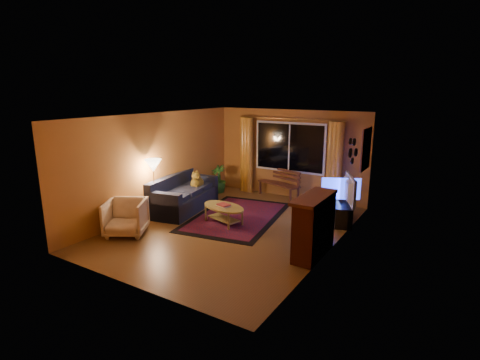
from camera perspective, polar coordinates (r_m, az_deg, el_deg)
The scene contains 22 objects.
floor at distance 8.53m, azimuth -1.07°, elevation -7.35°, with size 4.50×6.00×0.02m, color brown.
ceiling at distance 7.97m, azimuth -1.15°, elevation 9.80°, with size 4.50×6.00×0.02m, color white.
wall_back at distance 10.76m, azimuth 7.62°, elevation 3.95°, with size 4.50×0.02×2.50m, color #BD7935.
wall_left at distance 9.55m, azimuth -12.60°, elevation 2.49°, with size 0.02×6.00×2.50m, color #BD7935.
wall_right at distance 7.22m, azimuth 14.15°, elevation -1.17°, with size 0.02×6.00×2.50m, color #BD7935.
window at distance 10.67m, azimuth 7.51°, elevation 4.96°, with size 2.00×0.02×1.30m, color black.
curtain_rod at distance 10.54m, azimuth 7.54°, elevation 9.23°, with size 0.03×0.03×3.20m, color #BF8C3F.
curtain_left at distance 11.28m, azimuth 1.05°, elevation 3.85°, with size 0.36×0.36×2.24m, color gold.
curtain_right at distance 10.20m, azimuth 14.23°, elevation 2.36°, with size 0.36×0.36×2.24m, color gold.
bench at distance 10.84m, azimuth 5.88°, elevation -1.61°, with size 1.34×0.39×0.40m, color #54291C.
potted_plant at distance 11.28m, azimuth -3.34°, elevation 0.17°, with size 0.47×0.47×0.83m, color #235B1E.
sofa at distance 9.76m, azimuth -8.51°, elevation -1.97°, with size 0.93×2.17×0.88m, color #1D2033.
dog at distance 10.03m, azimuth -6.55°, elevation 0.06°, with size 0.35×0.49×0.53m, color olive, non-canonical shape.
armchair at distance 8.39m, azimuth -17.03°, elevation -5.22°, with size 0.81×0.76×0.84m, color beige.
floor_lamp at distance 9.22m, azimuth -12.92°, elevation -1.33°, with size 0.24×0.24×1.43m, color #BF8C3F.
rug at distance 9.22m, azimuth -0.47°, elevation -5.56°, with size 1.94×3.06×0.02m, color maroon.
coffee_table at distance 8.72m, azimuth -2.50°, elevation -5.31°, with size 1.17×1.17×0.42m, color #9C8D41.
tv_console at distance 9.14m, azimuth 15.51°, elevation -4.75°, with size 0.38×1.14×0.47m, color black.
television at distance 8.99m, azimuth 15.74°, elevation -1.37°, with size 1.12×0.15×0.64m, color black.
fireplace at distance 7.13m, azimuth 11.21°, elevation -7.10°, with size 0.40×1.20×1.10m, color maroon.
mirror_cluster at distance 8.35m, azimuth 16.79°, elevation 4.50°, with size 0.06×0.60×0.56m, color black, non-canonical shape.
painting at distance 9.48m, azimuth 18.63°, elevation 4.48°, with size 0.04×0.76×0.96m, color #E14930.
Camera 1 is at (4.31, -6.69, 3.05)m, focal length 28.00 mm.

